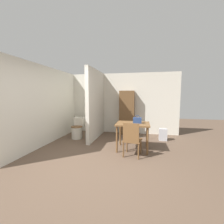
{
  "coord_description": "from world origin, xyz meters",
  "views": [
    {
      "loc": [
        1.03,
        -2.99,
        1.55
      ],
      "look_at": [
        0.12,
        1.49,
        1.07
      ],
      "focal_mm": 24.0,
      "sensor_mm": 36.0,
      "label": 1
    }
  ],
  "objects": [
    {
      "name": "ground_plane",
      "position": [
        0.0,
        0.0,
        0.0
      ],
      "size": [
        16.0,
        16.0,
        0.0
      ],
      "primitive_type": "plane",
      "color": "brown"
    },
    {
      "name": "wall_back",
      "position": [
        0.0,
        3.3,
        1.25
      ],
      "size": [
        4.94,
        0.12,
        2.5
      ],
      "color": "beige",
      "rests_on": "ground_plane"
    },
    {
      "name": "partition_wall",
      "position": [
        -0.65,
        2.32,
        1.25
      ],
      "size": [
        0.12,
        1.86,
        2.5
      ],
      "color": "beige",
      "rests_on": "ground_plane"
    },
    {
      "name": "toilet",
      "position": [
        -1.31,
        2.1,
        0.32
      ],
      "size": [
        0.41,
        0.56,
        0.75
      ],
      "color": "silver",
      "rests_on": "ground_plane"
    },
    {
      "name": "handbag",
      "position": [
        0.9,
        1.31,
        0.87
      ],
      "size": [
        0.24,
        0.13,
        0.23
      ],
      "color": "navy",
      "rests_on": "dining_table"
    },
    {
      "name": "wall_left",
      "position": [
        -2.03,
        1.62,
        1.25
      ],
      "size": [
        0.12,
        4.24,
        2.5
      ],
      "color": "beige",
      "rests_on": "ground_plane"
    },
    {
      "name": "space_heater",
      "position": [
        1.76,
        2.42,
        0.21
      ],
      "size": [
        0.27,
        0.2,
        0.42
      ],
      "color": "#BCBCC1",
      "rests_on": "ground_plane"
    },
    {
      "name": "wooden_chair",
      "position": [
        0.79,
        0.76,
        0.48
      ],
      "size": [
        0.5,
        0.5,
        0.9
      ],
      "rotation": [
        0.0,
        0.0,
        -0.14
      ],
      "color": "brown",
      "rests_on": "ground_plane"
    },
    {
      "name": "dining_table",
      "position": [
        0.77,
        1.29,
        0.68
      ],
      "size": [
        0.94,
        0.77,
        0.78
      ],
      "color": "brown",
      "rests_on": "ground_plane"
    },
    {
      "name": "wooden_cabinet",
      "position": [
        0.42,
        3.06,
        0.89
      ],
      "size": [
        0.59,
        0.35,
        1.77
      ],
      "color": "brown",
      "rests_on": "ground_plane"
    }
  ]
}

